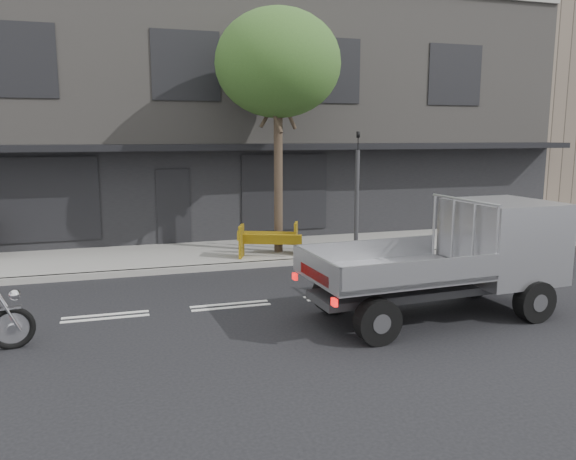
# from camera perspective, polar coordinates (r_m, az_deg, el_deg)

# --- Properties ---
(ground) EXTENTS (80.00, 80.00, 0.00)m
(ground) POSITION_cam_1_polar(r_m,az_deg,el_deg) (11.48, -5.87, -7.68)
(ground) COLOR black
(ground) RESTS_ON ground
(sidewalk) EXTENTS (32.00, 3.20, 0.15)m
(sidewalk) POSITION_cam_1_polar(r_m,az_deg,el_deg) (15.96, -9.10, -2.53)
(sidewalk) COLOR gray
(sidewalk) RESTS_ON ground
(kerb) EXTENTS (32.00, 0.20, 0.15)m
(kerb) POSITION_cam_1_polar(r_m,az_deg,el_deg) (14.41, -8.23, -3.83)
(kerb) COLOR gray
(kerb) RESTS_ON ground
(building_main) EXTENTS (26.00, 10.00, 8.00)m
(building_main) POSITION_cam_1_polar(r_m,az_deg,el_deg) (22.17, -11.73, 10.98)
(building_main) COLOR slate
(building_main) RESTS_ON ground
(street_tree) EXTENTS (3.40, 3.40, 6.74)m
(street_tree) POSITION_cam_1_polar(r_m,az_deg,el_deg) (15.67, -1.03, 16.50)
(street_tree) COLOR #382B21
(street_tree) RESTS_ON ground
(traffic_light_pole) EXTENTS (0.12, 0.12, 3.50)m
(traffic_light_pole) POSITION_cam_1_polar(r_m,az_deg,el_deg) (15.54, 7.00, 3.08)
(traffic_light_pole) COLOR #2D2D30
(traffic_light_pole) RESTS_ON ground
(flatbed_ute) EXTENTS (4.97, 2.28, 2.25)m
(flatbed_ute) POSITION_cam_1_polar(r_m,az_deg,el_deg) (11.44, 19.23, -1.60)
(flatbed_ute) COLOR black
(flatbed_ute) RESTS_ON ground
(construction_barrier) EXTENTS (1.77, 1.22, 0.92)m
(construction_barrier) POSITION_cam_1_polar(r_m,az_deg,el_deg) (15.04, -1.71, -1.08)
(construction_barrier) COLOR yellow
(construction_barrier) RESTS_ON sidewalk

